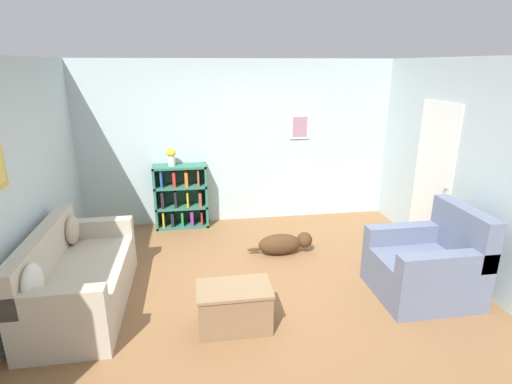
# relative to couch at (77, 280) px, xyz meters

# --- Properties ---
(ground_plane) EXTENTS (14.00, 14.00, 0.00)m
(ground_plane) POSITION_rel_couch_xyz_m (2.01, 0.10, -0.33)
(ground_plane) COLOR brown
(wall_back) EXTENTS (5.60, 0.13, 2.60)m
(wall_back) POSITION_rel_couch_xyz_m (2.01, 2.35, 0.97)
(wall_back) COLOR silver
(wall_back) RESTS_ON ground_plane
(wall_left) EXTENTS (0.13, 5.00, 2.60)m
(wall_left) POSITION_rel_couch_xyz_m (-0.54, 0.10, 0.97)
(wall_left) COLOR silver
(wall_left) RESTS_ON ground_plane
(wall_right) EXTENTS (0.16, 5.00, 2.60)m
(wall_right) POSITION_rel_couch_xyz_m (4.55, 0.12, 0.96)
(wall_right) COLOR silver
(wall_right) RESTS_ON ground_plane
(couch) EXTENTS (0.86, 1.80, 0.89)m
(couch) POSITION_rel_couch_xyz_m (0.00, 0.00, 0.00)
(couch) COLOR #B7AD99
(couch) RESTS_ON ground_plane
(bookshelf) EXTENTS (0.83, 0.31, 1.01)m
(bookshelf) POSITION_rel_couch_xyz_m (1.05, 2.14, 0.16)
(bookshelf) COLOR #2D6B56
(bookshelf) RESTS_ON ground_plane
(recliner_chair) EXTENTS (1.03, 0.95, 1.03)m
(recliner_chair) POSITION_rel_couch_xyz_m (3.83, -0.34, 0.03)
(recliner_chair) COLOR slate
(recliner_chair) RESTS_ON ground_plane
(coffee_table) EXTENTS (0.73, 0.46, 0.44)m
(coffee_table) POSITION_rel_couch_xyz_m (1.62, -0.60, -0.09)
(coffee_table) COLOR #846647
(coffee_table) RESTS_ON ground_plane
(dog) EXTENTS (0.91, 0.26, 0.30)m
(dog) POSITION_rel_couch_xyz_m (2.46, 0.90, -0.18)
(dog) COLOR #472D19
(dog) RESTS_ON ground_plane
(vase) EXTENTS (0.14, 0.14, 0.28)m
(vase) POSITION_rel_couch_xyz_m (0.94, 2.13, 0.84)
(vase) COLOR silver
(vase) RESTS_ON bookshelf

